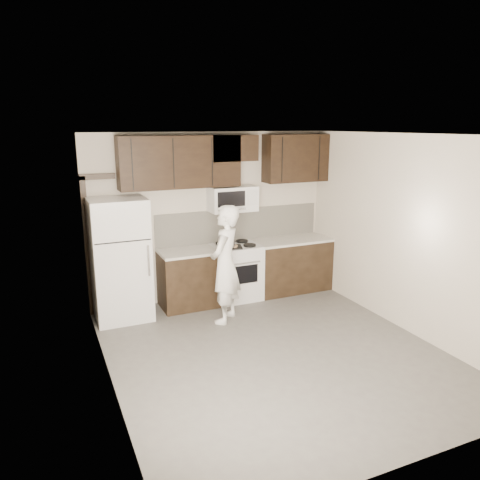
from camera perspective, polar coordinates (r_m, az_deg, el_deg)
floor at (r=6.12m, az=4.19°, el=-13.46°), size 4.50×4.50×0.00m
back_wall at (r=7.64m, az=-3.53°, el=2.87°), size 4.00×0.00×4.00m
ceiling at (r=5.44m, az=4.71°, el=12.70°), size 4.50×4.50×0.00m
counter_run at (r=7.81m, az=1.52°, el=-3.64°), size 2.95×0.64×0.91m
stove at (r=7.68m, az=-0.52°, el=-3.88°), size 0.76×0.66×0.94m
backsplash at (r=7.84m, az=-0.05°, el=1.93°), size 2.90×0.02×0.54m
upper_cabinets at (r=7.42m, az=-1.64°, el=9.84°), size 3.48×0.35×0.78m
microwave at (r=7.51m, az=-0.90°, el=5.04°), size 0.76×0.42×0.40m
refrigerator at (r=7.02m, az=-14.39°, el=-2.32°), size 0.80×0.76×1.80m
door_trim at (r=7.20m, az=-17.89°, el=0.70°), size 0.50×0.08×2.12m
saucepan at (r=7.34m, az=-1.35°, el=-0.49°), size 0.32×0.19×0.18m
baking_tray at (r=7.41m, az=-1.27°, el=-0.86°), size 0.44×0.38×0.02m
pizza at (r=7.40m, az=-1.27°, el=-0.72°), size 0.32×0.32×0.02m
person at (r=6.71m, az=-1.82°, el=-2.99°), size 0.72×0.74×1.72m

